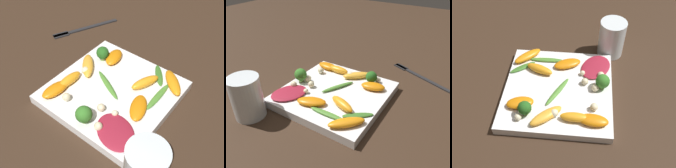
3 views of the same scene
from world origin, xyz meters
TOP-DOWN VIEW (x-y plane):
  - ground_plane at (0.00, 0.00)m, footprint 2.40×2.40m
  - plate at (0.00, 0.00)m, footprint 0.25×0.25m
  - fork at (0.24, -0.14)m, footprint 0.10×0.19m
  - radicchio_leaf_0 at (-0.07, 0.09)m, footprint 0.11×0.10m
  - orange_segment_0 at (-0.05, -0.05)m, footprint 0.05×0.07m
  - orange_segment_1 at (0.09, 0.05)m, footprint 0.02×0.07m
  - orange_segment_2 at (0.06, -0.08)m, footprint 0.05×0.07m
  - orange_segment_3 at (-0.10, -0.09)m, footprint 0.07×0.07m
  - orange_segment_4 at (-0.08, 0.02)m, footprint 0.06×0.08m
  - orange_segment_5 at (0.09, 0.08)m, footprint 0.04×0.07m
  - orange_segment_6 at (0.09, -0.02)m, footprint 0.07×0.08m
  - broccoli_floret_0 at (-0.01, 0.10)m, footprint 0.03×0.03m
  - broccoli_floret_1 at (0.08, -0.06)m, footprint 0.03×0.03m
  - arugula_sprig_0 at (-0.06, -0.10)m, footprint 0.05×0.06m
  - arugula_sprig_1 at (-0.09, -0.04)m, footprint 0.02×0.09m
  - arugula_sprig_2 at (0.01, 0.00)m, footprint 0.09×0.05m
  - macadamia_nut_0 at (0.10, -0.08)m, footprint 0.02×0.02m
  - macadamia_nut_1 at (0.08, 0.00)m, footprint 0.02×0.02m
  - macadamia_nut_2 at (-0.05, 0.05)m, footprint 0.01×0.01m
  - macadamia_nut_3 at (-0.04, 0.10)m, footprint 0.02×0.02m
  - macadamia_nut_4 at (0.06, 0.08)m, footprint 0.02×0.02m
  - macadamia_nut_5 at (-0.02, 0.06)m, footprint 0.02×0.02m
  - macadamia_nut_6 at (0.00, 0.09)m, footprint 0.02×0.02m

SIDE VIEW (x-z plane):
  - ground_plane at x=0.00m, z-range 0.00..0.00m
  - fork at x=0.24m, z-range 0.00..0.01m
  - plate at x=0.00m, z-range 0.00..0.02m
  - arugula_sprig_0 at x=-0.06m, z-range 0.02..0.03m
  - arugula_sprig_1 at x=-0.09m, z-range 0.02..0.03m
  - arugula_sprig_2 at x=0.01m, z-range 0.02..0.03m
  - radicchio_leaf_0 at x=-0.07m, z-range 0.02..0.03m
  - macadamia_nut_2 at x=-0.05m, z-range 0.02..0.03m
  - orange_segment_4 at x=-0.08m, z-range 0.02..0.04m
  - orange_segment_3 at x=-0.10m, z-range 0.02..0.04m
  - macadamia_nut_0 at x=0.10m, z-range 0.02..0.04m
  - orange_segment_6 at x=0.09m, z-range 0.02..0.04m
  - macadamia_nut_5 at x=-0.02m, z-range 0.02..0.04m
  - macadamia_nut_3 at x=-0.04m, z-range 0.02..0.04m
  - orange_segment_2 at x=0.06m, z-range 0.02..0.04m
  - orange_segment_5 at x=0.09m, z-range 0.02..0.04m
  - macadamia_nut_4 at x=0.06m, z-range 0.02..0.04m
  - macadamia_nut_1 at x=0.08m, z-range 0.02..0.04m
  - macadamia_nut_6 at x=0.00m, z-range 0.02..0.04m
  - orange_segment_1 at x=0.09m, z-range 0.02..0.04m
  - orange_segment_0 at x=-0.05m, z-range 0.02..0.04m
  - broccoli_floret_1 at x=0.08m, z-range 0.02..0.06m
  - broccoli_floret_0 at x=-0.01m, z-range 0.02..0.06m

